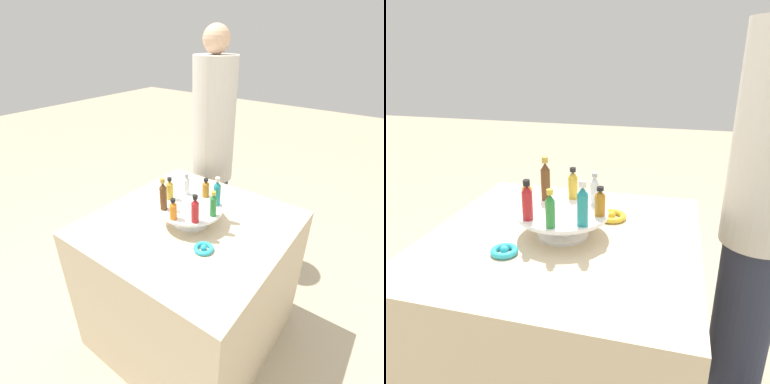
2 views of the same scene
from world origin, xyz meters
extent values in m
cube|color=beige|center=(0.00, 0.00, 0.37)|extent=(0.86, 0.86, 0.74)
cylinder|color=white|center=(0.00, 0.00, 0.75)|extent=(0.16, 0.16, 0.01)
cylinder|color=white|center=(0.00, 0.00, 0.78)|extent=(0.09, 0.09, 0.06)
cylinder|color=white|center=(0.00, 0.00, 0.82)|extent=(0.29, 0.29, 0.01)
cylinder|color=silver|center=(0.08, -0.08, 0.86)|extent=(0.03, 0.03, 0.08)
cone|color=silver|center=(0.08, -0.08, 0.91)|extent=(0.03, 0.03, 0.02)
cylinder|color=#B2B2B7|center=(0.08, -0.08, 0.93)|extent=(0.02, 0.02, 0.01)
cylinder|color=gold|center=(0.12, 0.00, 0.86)|extent=(0.03, 0.03, 0.08)
cone|color=gold|center=(0.12, 0.00, 0.91)|extent=(0.03, 0.03, 0.02)
cylinder|color=black|center=(0.12, 0.00, 0.93)|extent=(0.02, 0.02, 0.01)
cylinder|color=brown|center=(0.08, 0.08, 0.88)|extent=(0.03, 0.03, 0.11)
cone|color=brown|center=(0.08, 0.08, 0.94)|extent=(0.03, 0.03, 0.02)
cylinder|color=#B79338|center=(0.08, 0.08, 0.96)|extent=(0.02, 0.02, 0.02)
cylinder|color=orange|center=(0.00, 0.12, 0.86)|extent=(0.03, 0.03, 0.07)
cone|color=orange|center=(0.00, 0.12, 0.90)|extent=(0.03, 0.03, 0.01)
cylinder|color=black|center=(0.00, 0.12, 0.91)|extent=(0.02, 0.02, 0.01)
cylinder|color=#B21E23|center=(-0.08, 0.08, 0.87)|extent=(0.03, 0.03, 0.09)
cone|color=#B21E23|center=(-0.08, 0.08, 0.92)|extent=(0.03, 0.03, 0.02)
cylinder|color=black|center=(-0.08, 0.08, 0.94)|extent=(0.02, 0.02, 0.02)
cylinder|color=#288438|center=(-0.12, 0.00, 0.87)|extent=(0.03, 0.03, 0.08)
cone|color=#288438|center=(-0.12, 0.00, 0.92)|extent=(0.03, 0.03, 0.02)
cylinder|color=gold|center=(-0.12, 0.00, 0.93)|extent=(0.02, 0.02, 0.01)
cylinder|color=teal|center=(-0.08, -0.08, 0.87)|extent=(0.03, 0.03, 0.10)
cone|color=teal|center=(-0.08, -0.08, 0.93)|extent=(0.03, 0.03, 0.02)
cylinder|color=silver|center=(-0.08, -0.08, 0.95)|extent=(0.02, 0.02, 0.02)
cylinder|color=#AD6B19|center=(0.00, -0.12, 0.86)|extent=(0.03, 0.03, 0.07)
cone|color=#AD6B19|center=(0.00, -0.12, 0.90)|extent=(0.03, 0.03, 0.01)
cylinder|color=black|center=(0.00, -0.12, 0.91)|extent=(0.02, 0.02, 0.01)
torus|color=gold|center=(0.16, -0.13, 0.75)|extent=(0.10, 0.10, 0.02)
sphere|color=gold|center=(0.16, -0.13, 0.76)|extent=(0.03, 0.03, 0.03)
torus|color=#2DB7CC|center=(-0.16, 0.13, 0.75)|extent=(0.08, 0.08, 0.02)
sphere|color=#2DB7CC|center=(-0.16, 0.13, 0.76)|extent=(0.03, 0.03, 0.03)
cylinder|color=#282D42|center=(0.30, -0.64, 0.33)|extent=(0.22, 0.22, 0.65)
camera|label=1|loc=(-0.69, 0.91, 1.52)|focal=28.00mm
camera|label=2|loc=(-1.03, -0.32, 1.29)|focal=35.00mm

